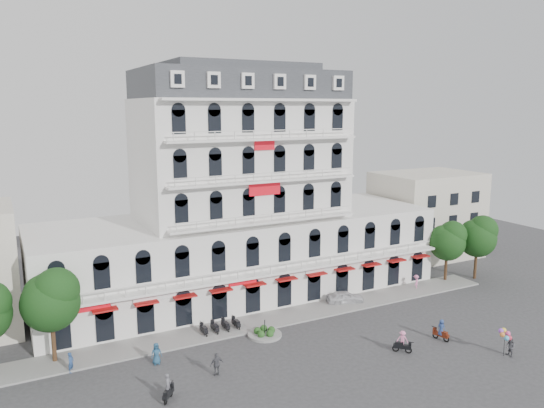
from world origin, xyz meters
The scene contains 18 objects.
ground centered at (0.00, 0.00, 0.00)m, with size 120.00×120.00×0.00m, color #38383A.
sidewalk centered at (0.00, 9.00, 0.08)m, with size 53.00×4.00×0.16m, color gray.
main_building centered at (0.00, 18.00, 9.96)m, with size 45.00×15.00×25.80m.
flank_building_east centered at (30.00, 20.00, 6.00)m, with size 14.00×10.00×12.00m, color beige.
traffic_island centered at (-3.00, 6.00, 0.26)m, with size 3.20×3.20×1.60m.
parked_scooter_row centered at (-6.35, 8.80, 0.00)m, with size 4.40×1.80×1.10m, color black, non-canonical shape.
tree_west_inner centered at (-20.95, 9.48, 5.68)m, with size 4.76×4.76×8.25m.
tree_east_inner centered at (24.05, 9.98, 5.21)m, with size 4.40×4.37×7.57m.
tree_east_outer centered at (28.05, 8.98, 5.55)m, with size 4.65×4.65×8.05m.
parked_car centered at (8.62, 9.50, 0.69)m, with size 1.63×4.05×1.38m, color silver.
rider_west centered at (-14.24, -0.64, 0.93)m, with size 1.20×1.42×2.11m.
rider_east centered at (10.99, -2.29, 0.98)m, with size 0.73×1.67×2.02m.
rider_center centered at (6.13, -2.58, 1.04)m, with size 1.30×1.32×2.01m.
pedestrian_left centered at (-13.49, 5.27, 0.92)m, with size 0.90×0.59×1.84m, color navy.
pedestrian_mid centered at (-9.74, 1.15, 0.96)m, with size 1.13×0.47×1.93m, color #4F4F55.
pedestrian_right centered at (18.63, 9.33, 0.88)m, with size 1.13×0.65×1.75m, color pink.
pedestrian_far centered at (-20.00, 7.10, 0.85)m, with size 0.62×0.41×1.70m, color navy.
balloon_vendor centered at (13.69, -7.36, 1.26)m, with size 1.36×1.29×2.45m.
Camera 1 is at (-23.97, -35.66, 21.15)m, focal length 35.00 mm.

